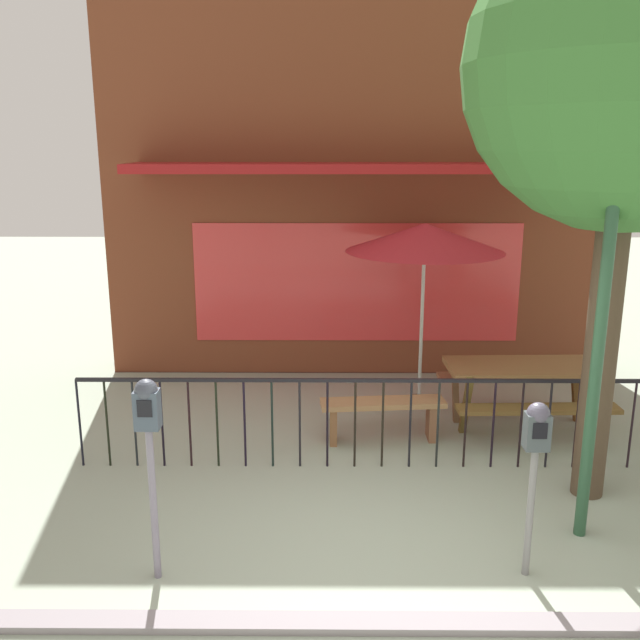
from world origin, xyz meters
The scene contains 11 objects.
ground centered at (0.00, 0.00, 0.00)m, with size 40.00×40.00×0.00m, color #99A691.
pub_storefront centered at (0.00, 5.09, 2.75)m, with size 7.12×1.50×5.52m.
patio_fence_front centered at (0.00, 1.81, 0.66)m, with size 6.01×0.04×0.97m.
picnic_table_left centered at (1.88, 2.88, 0.61)m, with size 1.84×1.42×0.79m.
patio_umbrella centered at (0.77, 3.66, 2.15)m, with size 1.96×1.96×2.33m.
patio_bench centered at (0.20, 2.47, 0.35)m, with size 1.42×0.45×0.48m.
parking_meter_near centered at (-1.75, -0.12, 1.26)m, with size 0.18×0.17×1.63m.
parking_meter_far centered at (1.13, -0.05, 1.11)m, with size 0.18×0.17×1.43m.
street_tree centered at (2.08, 1.26, 3.89)m, with size 2.80×2.80×5.32m.
street_lamp centered at (1.76, 0.53, 2.65)m, with size 0.28×0.28×4.07m.
curb_edge centered at (0.00, -0.68, 0.00)m, with size 9.97×0.20×0.11m, color gray.
Camera 1 is at (-0.45, -4.86, 3.29)m, focal length 38.98 mm.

